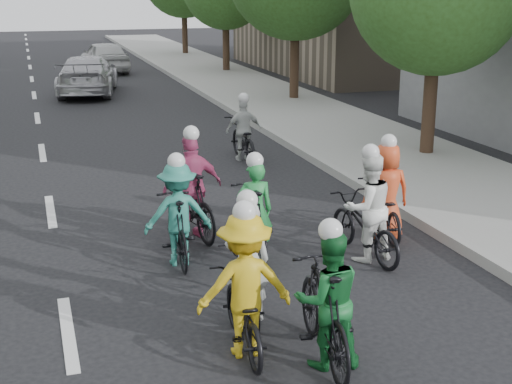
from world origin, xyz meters
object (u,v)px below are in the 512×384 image
cyclist_8 (243,136)px  follow_car_trail (104,56)px  cyclist_6 (366,218)px  cyclist_0 (246,277)px  cyclist_1 (326,307)px  cyclist_4 (384,201)px  follow_car_lead (88,75)px  cyclist_3 (192,196)px  cyclist_2 (244,297)px  cyclist_7 (178,221)px  cyclist_5 (253,218)px

cyclist_8 → follow_car_trail: cyclist_8 is taller
cyclist_6 → cyclist_0: bearing=23.5°
cyclist_1 → cyclist_4: (2.53, 3.49, -0.05)m
follow_car_trail → cyclist_1: bearing=82.3°
cyclist_6 → follow_car_trail: cyclist_6 is taller
cyclist_8 → follow_car_lead: bearing=-76.5°
cyclist_8 → follow_car_lead: (-2.56, 11.90, 0.16)m
cyclist_0 → cyclist_3: 3.14m
cyclist_3 → cyclist_8: (2.35, 4.89, -0.13)m
follow_car_lead → cyclist_0: bearing=101.0°
cyclist_3 → cyclist_8: cyclist_3 is taller
cyclist_3 → cyclist_1: bearing=85.8°
cyclist_3 → cyclist_2: bearing=75.3°
cyclist_7 → cyclist_4: bearing=-175.4°
cyclist_8 → cyclist_7: bearing=66.1°
cyclist_1 → cyclist_6: 3.24m
cyclist_3 → follow_car_lead: size_ratio=0.39×
cyclist_1 → cyclist_2: size_ratio=1.08×
cyclist_2 → follow_car_lead: bearing=-86.7°
cyclist_1 → cyclist_4: bearing=-118.4°
cyclist_2 → cyclist_8: bearing=-103.1°
cyclist_3 → follow_car_trail: 23.88m
cyclist_0 → cyclist_8: (2.39, 8.03, 0.02)m
cyclist_1 → cyclist_8: bearing=-93.9°
follow_car_trail → cyclist_8: bearing=87.3°
cyclist_4 → cyclist_7: (-3.46, -0.10, 0.06)m
cyclist_1 → cyclist_7: (-0.93, 3.39, 0.00)m
follow_car_lead → cyclist_6: bearing=108.1°
cyclist_3 → cyclist_5: bearing=110.1°
cyclist_7 → follow_car_lead: 17.87m
cyclist_1 → follow_car_trail: size_ratio=0.46×
cyclist_3 → cyclist_4: size_ratio=1.09×
cyclist_4 → follow_car_trail: bearing=-77.1°
cyclist_6 → cyclist_5: bearing=-27.7°
cyclist_2 → cyclist_0: bearing=-104.9°
cyclist_5 → cyclist_7: bearing=0.5°
cyclist_4 → cyclist_8: 5.90m
cyclist_0 → cyclist_4: (3.03, 2.17, 0.06)m
cyclist_1 → follow_car_lead: cyclist_1 is taller
follow_car_lead → follow_car_trail: 7.19m
cyclist_0 → follow_car_trail: cyclist_0 is taller
cyclist_1 → cyclist_2: (-0.78, 0.49, 0.02)m
cyclist_8 → follow_car_lead: cyclist_8 is taller
cyclist_2 → cyclist_4: (3.31, 3.00, -0.07)m
cyclist_0 → cyclist_5: size_ratio=0.88×
cyclist_0 → follow_car_trail: 27.01m
cyclist_0 → cyclist_5: (0.72, 1.97, 0.07)m
cyclist_5 → cyclist_7: (-1.15, 0.10, 0.05)m
cyclist_5 → cyclist_8: (1.67, 6.06, -0.05)m
cyclist_8 → follow_car_trail: 18.99m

